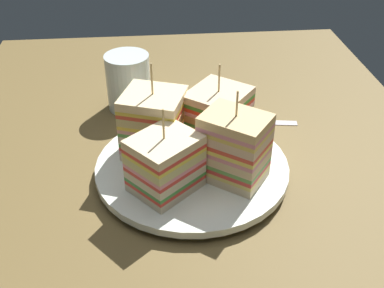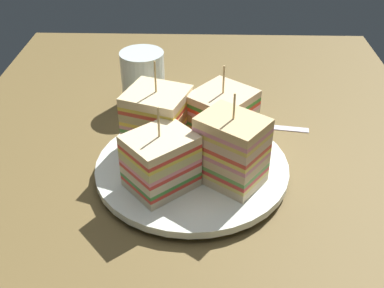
% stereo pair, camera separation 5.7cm
% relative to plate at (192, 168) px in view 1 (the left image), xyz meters
% --- Properties ---
extents(ground_plane, '(0.97, 0.70, 0.02)m').
position_rel_plate_xyz_m(ground_plane, '(0.00, 0.00, -0.02)').
color(ground_plane, brown).
extents(plate, '(0.24, 0.24, 0.02)m').
position_rel_plate_xyz_m(plate, '(0.00, 0.00, 0.00)').
color(plate, white).
rests_on(plate, ground_plane).
extents(sandwich_wedge_0, '(0.09, 0.09, 0.12)m').
position_rel_plate_xyz_m(sandwich_wedge_0, '(-0.03, -0.05, 0.05)').
color(sandwich_wedge_0, beige).
rests_on(sandwich_wedge_0, plate).
extents(sandwich_wedge_1, '(0.10, 0.10, 0.12)m').
position_rel_plate_xyz_m(sandwich_wedge_1, '(0.04, -0.04, 0.05)').
color(sandwich_wedge_1, beige).
rests_on(sandwich_wedge_1, plate).
extents(sandwich_wedge_2, '(0.09, 0.09, 0.12)m').
position_rel_plate_xyz_m(sandwich_wedge_2, '(0.03, 0.04, 0.05)').
color(sandwich_wedge_2, beige).
rests_on(sandwich_wedge_2, plate).
extents(sandwich_wedge_3, '(0.09, 0.10, 0.11)m').
position_rel_plate_xyz_m(sandwich_wedge_3, '(-0.04, 0.03, 0.04)').
color(sandwich_wedge_3, beige).
rests_on(sandwich_wedge_3, plate).
extents(spoon, '(0.04, 0.15, 0.01)m').
position_rel_plate_xyz_m(spoon, '(0.12, -0.06, -0.01)').
color(spoon, silver).
rests_on(spoon, ground_plane).
extents(drinking_glass, '(0.07, 0.07, 0.09)m').
position_rel_plate_xyz_m(drinking_glass, '(0.18, 0.08, 0.03)').
color(drinking_glass, silver).
rests_on(drinking_glass, ground_plane).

